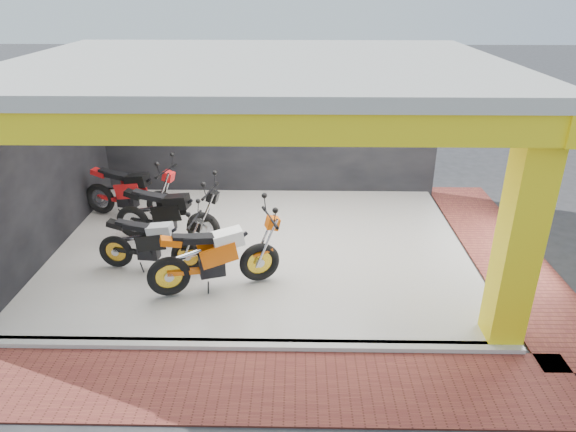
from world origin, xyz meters
TOP-DOWN VIEW (x-y plane):
  - ground at (0.00, 0.00)m, footprint 80.00×80.00m
  - showroom_floor at (0.00, 2.00)m, footprint 8.00×6.00m
  - showroom_ceiling at (0.00, 2.00)m, footprint 8.40×6.40m
  - back_wall at (0.00, 5.10)m, footprint 8.20×0.20m
  - left_wall at (-4.10, 2.00)m, footprint 0.20×6.20m
  - corner_column at (3.75, -0.75)m, footprint 0.50×0.50m
  - header_beam_front at (0.00, -1.00)m, footprint 8.40×0.30m
  - header_beam_right at (4.00, 2.00)m, footprint 0.30×6.40m
  - floor_kerb at (0.00, -1.02)m, footprint 8.00×0.20m
  - paver_front at (0.00, -1.80)m, footprint 9.00×1.40m
  - paver_right at (4.80, 2.00)m, footprint 1.40×7.00m
  - moto_hero at (0.07, 0.68)m, footprint 2.53×1.60m
  - moto_row_a at (-1.23, 0.96)m, footprint 2.15×0.99m
  - moto_row_b at (-1.13, 2.01)m, footprint 2.43×1.26m
  - moto_row_d at (-2.23, 3.10)m, footprint 2.50×1.45m

SIDE VIEW (x-z plane):
  - ground at x=0.00m, z-range 0.00..0.00m
  - paver_front at x=0.00m, z-range 0.00..0.03m
  - paver_right at x=4.80m, z-range 0.00..0.03m
  - showroom_floor at x=0.00m, z-range 0.00..0.10m
  - floor_kerb at x=0.00m, z-range 0.00..0.10m
  - moto_row_a at x=-1.23m, z-range 0.10..1.37m
  - moto_row_b at x=-1.13m, z-range 0.10..1.52m
  - moto_row_d at x=-2.23m, z-range 0.10..1.54m
  - moto_hero at x=0.07m, z-range 0.10..1.55m
  - back_wall at x=0.00m, z-range 0.00..3.50m
  - left_wall at x=-4.10m, z-range 0.00..3.50m
  - corner_column at x=3.75m, z-range 0.00..3.50m
  - header_beam_front at x=0.00m, z-range 3.10..3.50m
  - header_beam_right at x=4.00m, z-range 3.10..3.50m
  - showroom_ceiling at x=0.00m, z-range 3.50..3.70m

